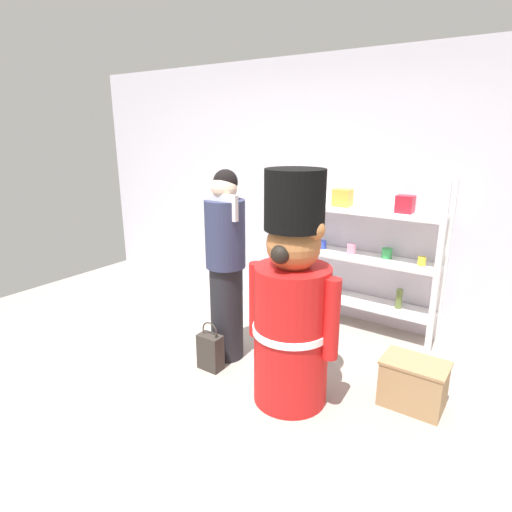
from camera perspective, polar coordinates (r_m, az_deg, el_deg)
name	(u,v)px	position (r m, az deg, el deg)	size (l,w,h in m)	color
ground_plane	(180,408)	(3.25, -10.19, -19.45)	(6.40, 6.40, 0.00)	#9E9389
back_wall	(324,190)	(4.49, 9.13, 8.71)	(6.40, 0.12, 2.60)	silver
merchandise_shelf	(368,253)	(4.18, 14.77, 0.39)	(1.36, 0.35, 1.50)	white
teddy_bear_guard	(292,305)	(2.95, 4.84, -6.54)	(0.70, 0.55, 1.66)	red
person_shopper	(226,264)	(3.50, -4.07, -1.13)	(0.34, 0.33, 1.61)	black
shopping_bag	(210,351)	(3.58, -6.13, -12.57)	(0.20, 0.12, 0.42)	#332D28
display_crate	(413,383)	(3.33, 20.31, -15.73)	(0.44, 0.29, 0.35)	#9E7A51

